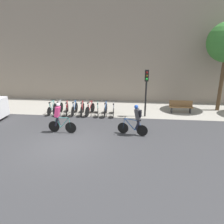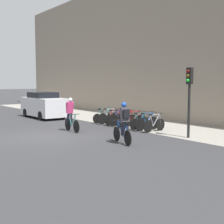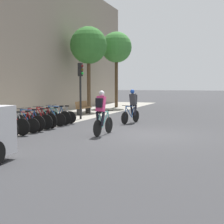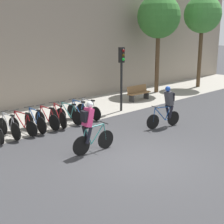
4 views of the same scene
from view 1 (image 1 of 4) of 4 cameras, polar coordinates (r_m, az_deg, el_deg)
The scene contains 16 objects.
ground at distance 11.45m, azimuth -12.52°, elevation -8.44°, with size 200.00×200.00×0.00m, color #333335.
kerb_strip at distance 17.54m, azimuth -5.75°, elevation 1.21°, with size 44.00×4.50×0.01m, color gray.
building_facade at distance 19.33m, azimuth -4.67°, elevation 18.37°, with size 44.00×0.60×10.40m, color gray.
cyclist_pink at distance 12.73m, azimuth -13.74°, elevation -1.21°, with size 1.67×0.46×1.77m.
cyclist_grey at distance 12.06m, azimuth 6.31°, elevation -1.86°, with size 1.70×0.60×1.76m.
parked_bike_0 at distance 16.51m, azimuth -15.42°, elevation 0.95°, with size 0.46×1.62×0.94m.
parked_bike_1 at distance 16.31m, azimuth -13.57°, elevation 0.98°, with size 0.46×1.69×0.98m.
parked_bike_2 at distance 16.14m, azimuth -11.67°, elevation 0.86°, with size 0.50×1.64×0.95m.
parked_bike_3 at distance 15.97m, azimuth -9.74°, elevation 0.89°, with size 0.46×1.67×0.98m.
parked_bike_4 at distance 15.83m, azimuth -7.77°, elevation 0.81°, with size 0.46×1.64×0.97m.
parked_bike_5 at distance 15.71m, azimuth -5.77°, elevation 0.79°, with size 0.50×1.68×0.99m.
parked_bike_6 at distance 15.61m, azimuth -3.72°, elevation 0.63°, with size 0.46×1.62×0.95m.
parked_bike_7 at distance 15.52m, azimuth -1.67°, elevation 0.66°, with size 0.46×1.71×0.98m.
parked_bike_8 at distance 15.47m, azimuth 0.40°, elevation 0.53°, with size 0.46×1.62×0.96m.
traffic_light_pole at distance 14.97m, azimuth 8.96°, elevation 7.10°, with size 0.26×0.30×3.24m.
bench at distance 16.83m, azimuth 17.56°, elevation 1.39°, with size 1.68×0.44×0.89m.
Camera 1 is at (3.48, -9.71, 4.97)m, focal length 35.00 mm.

